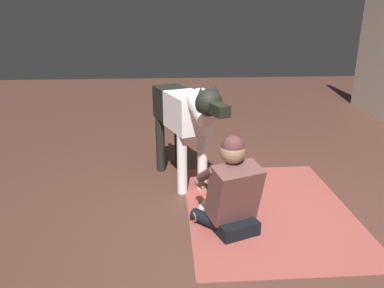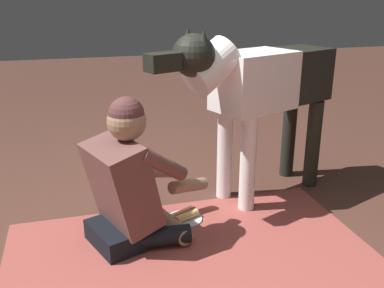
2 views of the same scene
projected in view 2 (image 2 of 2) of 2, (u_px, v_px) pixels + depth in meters
The scene contains 5 objects.
ground_plane at pixel (141, 248), 2.45m from camera, with size 14.94×14.94×0.00m, color #4F2F25.
area_rug at pixel (200, 272), 2.24m from camera, with size 1.98×1.53×0.01m, color #97443E.
person_sitting_on_floor at pixel (130, 184), 2.43m from camera, with size 0.74×0.61×0.84m.
large_dog at pixel (260, 87), 2.83m from camera, with size 1.49×0.68×1.17m.
hot_dog_on_plate at pixel (184, 216), 2.74m from camera, with size 0.22×0.22×0.06m.
Camera 2 is at (0.29, 2.11, 1.37)m, focal length 40.90 mm.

